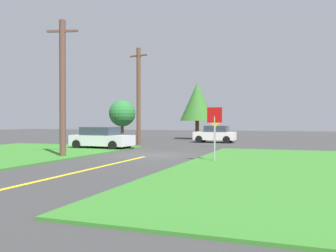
{
  "coord_description": "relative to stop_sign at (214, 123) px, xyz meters",
  "views": [
    {
      "loc": [
        8.26,
        -20.0,
        2.03
      ],
      "look_at": [
        -0.18,
        3.51,
        1.72
      ],
      "focal_mm": 38.58,
      "sensor_mm": 36.0,
      "label": 1
    }
  ],
  "objects": [
    {
      "name": "oak_tree_left",
      "position": [
        -14.14,
        17.75,
        0.98
      ],
      "size": [
        2.89,
        2.89,
        4.37
      ],
      "color": "brown",
      "rests_on": "ground"
    },
    {
      "name": "car_approaching_junction",
      "position": [
        -3.56,
        16.56,
        -1.13
      ],
      "size": [
        3.89,
        2.1,
        1.62
      ],
      "rotation": [
        0.0,
        0.0,
        3.14
      ],
      "color": "white",
      "rests_on": "ground"
    },
    {
      "name": "utility_pole_mid",
      "position": [
        -9.35,
        11.5,
        2.41
      ],
      "size": [
        1.79,
        0.47,
        8.52
      ],
      "color": "brown",
      "rests_on": "ground"
    },
    {
      "name": "grass_verge_right",
      "position": [
        4.82,
        -1.65,
        -1.89
      ],
      "size": [
        12.0,
        20.0,
        0.08
      ],
      "primitive_type": "cube",
      "color": "#357A29",
      "rests_on": "ground"
    },
    {
      "name": "direction_sign",
      "position": [
        -2.21,
        10.28,
        -0.4
      ],
      "size": [
        0.9,
        0.11,
        2.46
      ],
      "color": "slate",
      "rests_on": "ground"
    },
    {
      "name": "ground_plane",
      "position": [
        -4.38,
        2.35,
        -1.93
      ],
      "size": [
        120.0,
        120.0,
        0.0
      ],
      "primitive_type": "plane",
      "color": "#393939"
    },
    {
      "name": "lane_stripe_center",
      "position": [
        -4.38,
        -5.65,
        -1.93
      ],
      "size": [
        0.2,
        14.0,
        0.01
      ],
      "primitive_type": "cube",
      "color": "yellow",
      "rests_on": "ground"
    },
    {
      "name": "utility_pole_near",
      "position": [
        -8.65,
        -0.43,
        2.04
      ],
      "size": [
        1.77,
        0.58,
        7.77
      ],
      "color": "brown",
      "rests_on": "ground"
    },
    {
      "name": "stop_sign",
      "position": [
        0.0,
        0.0,
        0.0
      ],
      "size": [
        0.77,
        0.1,
        2.74
      ],
      "rotation": [
        0.0,
        0.0,
        3.06
      ],
      "color": "#9EA0A8",
      "rests_on": "ground"
    },
    {
      "name": "parked_car_near_building",
      "position": [
        -9.8,
        5.83,
        -1.12
      ],
      "size": [
        4.68,
        2.41,
        1.62
      ],
      "rotation": [
        0.0,
        0.0,
        -0.06
      ],
      "color": "silver",
      "rests_on": "ground"
    },
    {
      "name": "pine_tree_center",
      "position": [
        -6.97,
        22.53,
        2.35
      ],
      "size": [
        3.97,
        3.97,
        6.48
      ],
      "color": "brown",
      "rests_on": "ground"
    }
  ]
}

